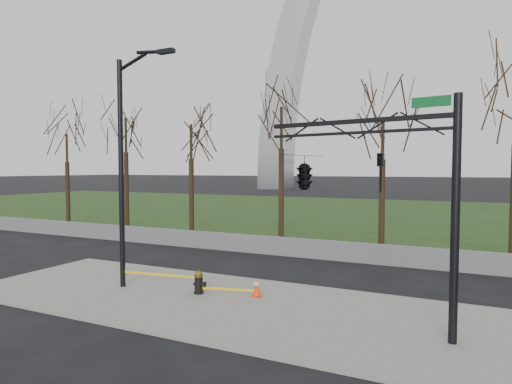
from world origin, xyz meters
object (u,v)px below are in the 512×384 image
at_px(fire_hydrant, 199,282).
at_px(street_light, 126,156).
at_px(traffic_cone, 257,287).
at_px(traffic_signal_mast, 329,172).

height_order(fire_hydrant, street_light, street_light).
bearing_deg(street_light, traffic_cone, 12.27).
bearing_deg(traffic_cone, street_light, -168.41).
bearing_deg(street_light, fire_hydrant, 9.47).
height_order(street_light, traffic_signal_mast, street_light).
relative_size(traffic_cone, street_light, 0.07).
bearing_deg(traffic_cone, traffic_signal_mast, -18.95).
relative_size(fire_hydrant, traffic_signal_mast, 0.13).
relative_size(street_light, traffic_signal_mast, 1.37).
bearing_deg(fire_hydrant, traffic_cone, 16.97).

